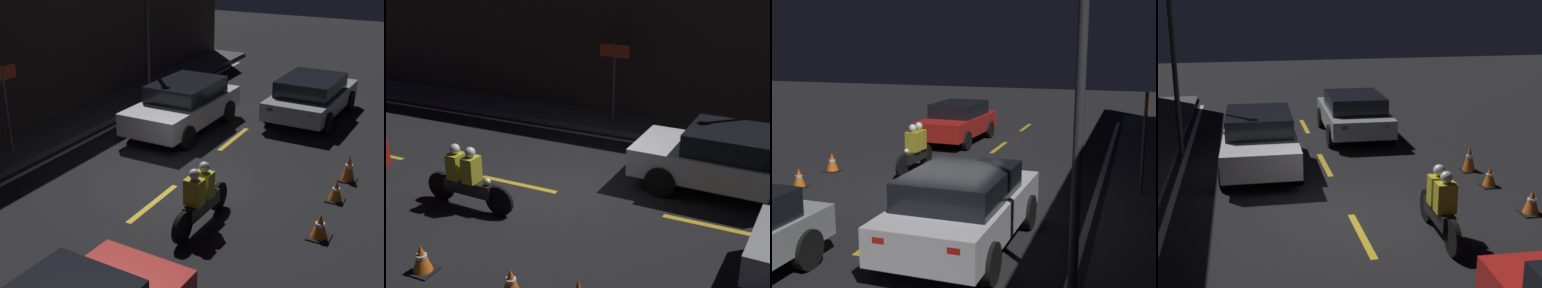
{
  "view_description": "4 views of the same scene",
  "coord_description": "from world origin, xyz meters",
  "views": [
    {
      "loc": [
        -10.0,
        -5.74,
        5.69
      ],
      "look_at": [
        0.07,
        -0.42,
        1.13
      ],
      "focal_mm": 50.0,
      "sensor_mm": 36.0,
      "label": 1
    },
    {
      "loc": [
        5.07,
        -9.61,
        5.44
      ],
      "look_at": [
        0.52,
        0.05,
        1.25
      ],
      "focal_mm": 50.0,
      "sensor_mm": 36.0,
      "label": 2
    },
    {
      "loc": [
        12.29,
        4.6,
        3.76
      ],
      "look_at": [
        -0.24,
        0.45,
        1.14
      ],
      "focal_mm": 50.0,
      "sensor_mm": 36.0,
      "label": 3
    },
    {
      "loc": [
        -10.07,
        2.09,
        4.37
      ],
      "look_at": [
        1.7,
        -0.33,
        1.05
      ],
      "focal_mm": 50.0,
      "sensor_mm": 36.0,
      "label": 4
    }
  ],
  "objects": [
    {
      "name": "ground_plane",
      "position": [
        0.0,
        0.0,
        0.0
      ],
      "size": [
        56.0,
        56.0,
        0.0
      ],
      "primitive_type": "plane",
      "color": "black"
    },
    {
      "name": "sedan_white",
      "position": [
        3.56,
        1.69,
        0.8
      ],
      "size": [
        4.31,
        2.05,
        1.48
      ],
      "rotation": [
        0.0,
        0.0,
        3.12
      ],
      "color": "silver",
      "rests_on": "ground"
    },
    {
      "name": "raised_curb",
      "position": [
        0.0,
        4.82,
        0.08
      ],
      "size": [
        28.0,
        1.69,
        0.16
      ],
      "color": "#4C4C4F",
      "rests_on": "ground"
    },
    {
      "name": "traffic_cone_mid",
      "position": [
        1.04,
        -3.58,
        0.24
      ],
      "size": [
        0.4,
        0.4,
        0.49
      ],
      "color": "black",
      "rests_on": "ground"
    },
    {
      "name": "motorcycle",
      "position": [
        -1.41,
        -1.39,
        0.66
      ],
      "size": [
        2.19,
        0.39,
        1.4
      ],
      "rotation": [
        0.0,
        0.0,
        -0.04
      ],
      "color": "black",
      "rests_on": "ground"
    },
    {
      "name": "lane_dash_c",
      "position": [
        -1.0,
        0.0,
        0.0
      ],
      "size": [
        2.0,
        0.14,
        0.01
      ],
      "color": "gold",
      "rests_on": "ground"
    },
    {
      "name": "shop_sign",
      "position": [
        -0.51,
        4.75,
        1.85
      ],
      "size": [
        0.9,
        0.08,
        2.4
      ],
      "color": "#4C4C51",
      "rests_on": "raised_curb"
    },
    {
      "name": "building_front",
      "position": [
        0.0,
        5.82,
        3.04
      ],
      "size": [
        28.0,
        0.3,
        6.07
      ],
      "color": "#382D28",
      "rests_on": "ground"
    },
    {
      "name": "lane_solid_kerb",
      "position": [
        0.0,
        3.73,
        0.0
      ],
      "size": [
        25.2,
        0.14,
        0.01
      ],
      "color": "silver",
      "rests_on": "ground"
    },
    {
      "name": "traffic_cone_near",
      "position": [
        -0.69,
        -3.69,
        0.26
      ],
      "size": [
        0.45,
        0.45,
        0.53
      ],
      "color": "black",
      "rests_on": "ground"
    },
    {
      "name": "lane_dash_d",
      "position": [
        3.5,
        0.0,
        0.0
      ],
      "size": [
        2.0,
        0.14,
        0.01
      ],
      "color": "gold",
      "rests_on": "ground"
    }
  ]
}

